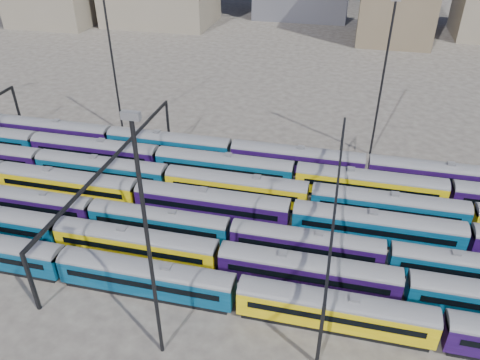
% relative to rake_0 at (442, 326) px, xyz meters
% --- Properties ---
extents(ground, '(500.00, 500.00, 0.00)m').
position_rel_rake_0_xyz_m(ground, '(-21.47, 15.00, -2.65)').
color(ground, '#3C3733').
rests_on(ground, ground).
extents(rake_0, '(122.97, 3.00, 5.05)m').
position_rel_rake_0_xyz_m(rake_0, '(0.00, 0.00, 0.00)').
color(rake_0, black).
rests_on(rake_0, ground).
extents(rake_1, '(144.70, 3.02, 5.09)m').
position_rel_rake_0_xyz_m(rake_1, '(-13.56, 5.00, 0.02)').
color(rake_1, black).
rests_on(rake_1, ground).
extents(rake_2, '(113.75, 2.78, 4.66)m').
position_rel_rake_0_xyz_m(rake_2, '(-42.90, 10.00, -0.20)').
color(rake_2, black).
rests_on(rake_2, ground).
extents(rake_3, '(151.29, 3.16, 5.33)m').
position_rel_rake_0_xyz_m(rake_3, '(-27.70, 15.00, 0.15)').
color(rake_3, black).
rests_on(rake_3, ground).
extents(rake_4, '(125.84, 3.07, 5.17)m').
position_rel_rake_0_xyz_m(rake_4, '(-14.97, 20.00, 0.06)').
color(rake_4, black).
rests_on(rake_4, ground).
extents(rake_5, '(108.05, 3.16, 5.34)m').
position_rel_rake_0_xyz_m(rake_5, '(-28.60, 25.00, 0.15)').
color(rake_5, black).
rests_on(rake_5, ground).
extents(rake_6, '(149.39, 3.12, 5.26)m').
position_rel_rake_0_xyz_m(rake_6, '(-18.07, 30.00, 0.11)').
color(rake_6, black).
rests_on(rake_6, ground).
extents(gantry_1, '(0.35, 40.35, 8.03)m').
position_rel_rake_0_xyz_m(gantry_1, '(-41.47, 15.00, 4.14)').
color(gantry_1, black).
rests_on(gantry_1, ground).
extents(gantry_2, '(0.35, 40.35, 8.03)m').
position_rel_rake_0_xyz_m(gantry_2, '(-11.47, 15.00, 4.14)').
color(gantry_2, black).
rests_on(gantry_2, ground).
extents(mast_1, '(1.40, 0.50, 25.60)m').
position_rel_rake_0_xyz_m(mast_1, '(-51.47, 37.00, 11.32)').
color(mast_1, black).
rests_on(mast_1, ground).
extents(mast_2, '(1.40, 0.50, 25.60)m').
position_rel_rake_0_xyz_m(mast_2, '(-26.47, -7.00, 11.32)').
color(mast_2, black).
rests_on(mast_2, ground).
extents(mast_3, '(1.40, 0.50, 25.60)m').
position_rel_rake_0_xyz_m(mast_3, '(-6.47, 39.00, 11.32)').
color(mast_3, black).
rests_on(mast_3, ground).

